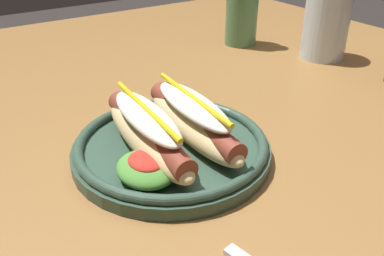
% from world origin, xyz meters
% --- Properties ---
extents(dining_table, '(1.30, 1.00, 0.74)m').
position_xyz_m(dining_table, '(0.00, 0.00, 0.65)').
color(dining_table, olive).
rests_on(dining_table, ground_plane).
extents(hot_dog_plate, '(0.24, 0.24, 0.08)m').
position_xyz_m(hot_dog_plate, '(0.06, -0.22, 0.77)').
color(hot_dog_plate, '#334C3D').
rests_on(hot_dog_plate, dining_table).
extents(water_cup, '(0.09, 0.09, 0.12)m').
position_xyz_m(water_cup, '(-0.09, 0.22, 0.80)').
color(water_cup, silver).
rests_on(water_cup, dining_table).
extents(glass_bottle, '(0.07, 0.07, 0.21)m').
position_xyz_m(glass_bottle, '(-0.24, 0.14, 0.82)').
color(glass_bottle, '#4C7F51').
rests_on(glass_bottle, dining_table).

